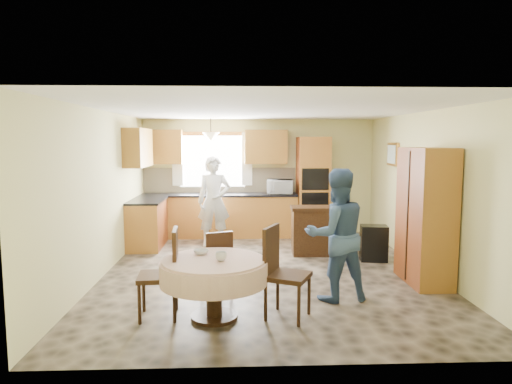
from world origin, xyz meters
The scene contains 36 objects.
floor centered at (0.00, 0.00, 0.00)m, with size 5.00×6.00×0.01m, color brown.
ceiling centered at (0.00, 0.00, 2.50)m, with size 5.00×6.00×0.01m, color white.
wall_back centered at (0.00, 3.00, 1.25)m, with size 5.00×0.02×2.50m, color #D4D087.
wall_front centered at (0.00, -3.00, 1.25)m, with size 5.00×0.02×2.50m, color #D4D087.
wall_left centered at (-2.50, 0.00, 1.25)m, with size 0.02×6.00×2.50m, color #D4D087.
wall_right centered at (2.50, 0.00, 1.25)m, with size 0.02×6.00×2.50m, color #D4D087.
window centered at (-1.00, 2.98, 1.60)m, with size 1.40×0.03×1.10m, color white.
curtain_left centered at (-1.75, 2.93, 1.65)m, with size 0.22×0.02×1.15m, color white.
curtain_right centered at (-0.25, 2.93, 1.65)m, with size 0.22×0.02×1.15m, color white.
base_cab_back centered at (-0.85, 2.70, 0.44)m, with size 3.30×0.60×0.88m, color gold.
counter_back centered at (-0.85, 2.70, 0.90)m, with size 3.30×0.64×0.04m, color black.
base_cab_left centered at (-2.20, 1.80, 0.44)m, with size 0.60×1.20×0.88m, color gold.
counter_left centered at (-2.20, 1.80, 0.90)m, with size 0.64×1.20×0.04m, color black.
backsplash centered at (-0.85, 2.99, 1.18)m, with size 3.30×0.02×0.55m, color #C7B28C.
wall_cab_left centered at (-2.05, 2.83, 1.91)m, with size 0.85×0.33×0.72m, color #AF7B2B.
wall_cab_right centered at (0.15, 2.83, 1.91)m, with size 0.90×0.33×0.72m, color #AF7B2B.
wall_cab_side centered at (-2.33, 1.80, 1.91)m, with size 0.33×1.20×0.72m, color #AF7B2B.
oven_tower centered at (1.15, 2.69, 1.06)m, with size 0.66×0.62×2.12m, color gold.
oven_upper centered at (1.15, 2.38, 1.25)m, with size 0.56×0.01×0.45m, color black.
oven_lower centered at (1.15, 2.38, 0.75)m, with size 0.56×0.01×0.45m, color black.
pendant centered at (-1.00, 2.50, 2.12)m, with size 0.36×0.36×0.18m, color beige.
sideboard centered at (1.07, 1.06, 0.41)m, with size 1.14×0.47×0.82m, color #38220F.
space_heater centered at (1.86, 0.59, 0.30)m, with size 0.44×0.31×0.61m, color black.
cupboard centered at (2.22, -0.62, 0.97)m, with size 0.51×1.02×1.94m, color gold.
dining_table centered at (-0.73, -1.85, 0.54)m, with size 1.23×1.23×0.70m.
chair_left centered at (-1.30, -1.77, 0.57)m, with size 0.48×0.48×1.04m.
chair_back centered at (-0.73, -1.07, 0.48)m, with size 0.49×0.49×0.87m.
chair_right centered at (0.04, -1.82, 0.59)m, with size 0.61×0.61×1.06m.
framed_picture centered at (2.47, 1.55, 1.79)m, with size 0.06×0.52×0.43m.
microwave centered at (0.44, 2.65, 1.07)m, with size 0.54×0.37×0.30m, color silver.
person_sink centered at (-0.92, 1.85, 0.87)m, with size 0.63×0.42×1.74m, color silver.
person_dining centered at (0.80, -1.27, 0.85)m, with size 0.82×0.64×1.69m, color #375078.
bowl_sideboard centered at (0.87, 1.06, 0.84)m, with size 0.21×0.21×0.05m, color #B2B2B2.
bottle_sideboard centered at (1.41, 1.06, 0.98)m, with size 0.13×0.13×0.32m, color silver.
cup_table centered at (-0.65, -1.92, 0.75)m, with size 0.13×0.13×0.10m, color #B2B2B2.
bowl_table centered at (-0.90, -1.61, 0.73)m, with size 0.18×0.18×0.06m, color #B2B2B2.
Camera 1 is at (-0.46, -6.93, 2.04)m, focal length 32.00 mm.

